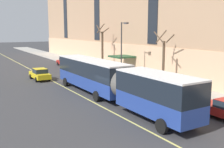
# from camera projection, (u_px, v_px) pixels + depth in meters

# --- Properties ---
(ground_plane) EXTENTS (260.00, 260.00, 0.00)m
(ground_plane) POSITION_uv_depth(u_px,v_px,m) (108.00, 103.00, 24.12)
(ground_plane) COLOR #38383A
(sidewalk) EXTENTS (5.13, 160.00, 0.15)m
(sidewalk) POSITION_uv_depth(u_px,v_px,m) (163.00, 86.00, 31.29)
(sidewalk) COLOR #ADA89E
(sidewalk) RESTS_ON ground
(city_bus) EXTENTS (3.02, 20.53, 3.55)m
(city_bus) POSITION_uv_depth(u_px,v_px,m) (111.00, 79.00, 24.62)
(city_bus) COLOR navy
(city_bus) RESTS_ON ground
(parked_car_champagne_0) EXTENTS (1.93, 4.29, 1.56)m
(parked_car_champagne_0) POSITION_uv_depth(u_px,v_px,m) (125.00, 79.00, 31.54)
(parked_car_champagne_0) COLOR #BCAD89
(parked_car_champagne_0) RESTS_ON ground
(parked_car_red_1) EXTENTS (2.03, 4.21, 1.56)m
(parked_car_red_1) POSITION_uv_depth(u_px,v_px,m) (79.00, 66.00, 43.38)
(parked_car_red_1) COLOR #B21E19
(parked_car_red_1) RESTS_ON ground
(parked_car_red_3) EXTENTS (2.06, 4.43, 1.56)m
(parked_car_red_3) POSITION_uv_depth(u_px,v_px,m) (65.00, 62.00, 48.82)
(parked_car_red_3) COLOR #B21E19
(parked_car_red_3) RESTS_ON ground
(parked_car_green_5) EXTENTS (2.10, 4.60, 1.56)m
(parked_car_green_5) POSITION_uv_depth(u_px,v_px,m) (166.00, 91.00, 25.46)
(parked_car_green_5) COLOR #23603D
(parked_car_green_5) RESTS_ON ground
(parked_car_green_6) EXTENTS (2.03, 4.77, 1.56)m
(parked_car_green_6) POSITION_uv_depth(u_px,v_px,m) (97.00, 71.00, 37.72)
(parked_car_green_6) COLOR #23603D
(parked_car_green_6) RESTS_ON ground
(taxi_cab) EXTENTS (2.01, 4.48, 1.56)m
(taxi_cab) POSITION_uv_depth(u_px,v_px,m) (40.00, 74.00, 35.17)
(taxi_cab) COLOR yellow
(taxi_cab) RESTS_ON ground
(street_tree_mid_block) EXTENTS (1.92, 1.83, 6.48)m
(street_tree_mid_block) POSITION_uv_depth(u_px,v_px,m) (163.00, 59.00, 30.70)
(street_tree_mid_block) COLOR brown
(street_tree_mid_block) RESTS_ON sidewalk
(street_tree_far_uptown) EXTENTS (1.78, 1.72, 7.55)m
(street_tree_far_uptown) POSITION_uv_depth(u_px,v_px,m) (102.00, 47.00, 43.31)
(street_tree_far_uptown) COLOR brown
(street_tree_far_uptown) RESTS_ON sidewalk
(street_lamp) EXTENTS (0.36, 1.48, 7.49)m
(street_lamp) POSITION_uv_depth(u_px,v_px,m) (122.00, 45.00, 34.54)
(street_lamp) COLOR #2D2D30
(street_lamp) RESTS_ON sidewalk
(lane_centerline) EXTENTS (0.16, 140.00, 0.01)m
(lane_centerline) POSITION_uv_depth(u_px,v_px,m) (84.00, 97.00, 26.11)
(lane_centerline) COLOR #E0D66B
(lane_centerline) RESTS_ON ground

